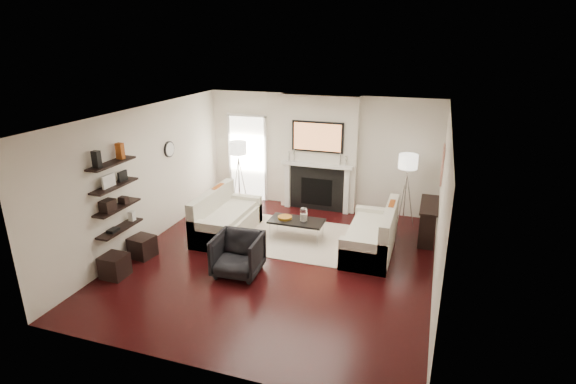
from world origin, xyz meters
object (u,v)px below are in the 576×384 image
(loveseat_left_base, at_px, (227,225))
(ottoman_near, at_px, (142,247))
(armchair, at_px, (238,253))
(lamp_left_shade, at_px, (238,148))
(coffee_table, at_px, (297,221))
(loveseat_right_base, at_px, (370,242))
(lamp_right_shade, at_px, (408,161))

(loveseat_left_base, relative_size, ottoman_near, 4.50)
(armchair, bearing_deg, lamp_left_shade, 110.53)
(loveseat_left_base, distance_m, coffee_table, 1.47)
(loveseat_right_base, distance_m, coffee_table, 1.52)
(loveseat_right_base, height_order, armchair, armchair)
(coffee_table, distance_m, ottoman_near, 3.02)
(loveseat_right_base, distance_m, lamp_left_shade, 3.93)
(loveseat_left_base, height_order, loveseat_right_base, same)
(loveseat_right_base, relative_size, armchair, 2.24)
(lamp_left_shade, height_order, ottoman_near, lamp_left_shade)
(loveseat_left_base, bearing_deg, lamp_left_shade, 105.63)
(armchair, distance_m, lamp_left_shade, 3.52)
(loveseat_right_base, distance_m, ottoman_near, 4.31)
(ottoman_near, bearing_deg, lamp_right_shade, 34.30)
(lamp_left_shade, relative_size, lamp_right_shade, 1.00)
(armchair, relative_size, ottoman_near, 2.01)
(ottoman_near, bearing_deg, armchair, -0.57)
(lamp_left_shade, distance_m, lamp_right_shade, 3.90)
(coffee_table, xyz_separation_m, ottoman_near, (-2.52, -1.65, -0.20))
(lamp_left_shade, distance_m, ottoman_near, 3.36)
(loveseat_left_base, xyz_separation_m, lamp_right_shade, (3.44, 1.67, 1.24))
(loveseat_left_base, bearing_deg, loveseat_right_base, 2.45)
(loveseat_right_base, bearing_deg, coffee_table, 175.94)
(loveseat_left_base, bearing_deg, armchair, -58.02)
(coffee_table, height_order, lamp_left_shade, lamp_left_shade)
(coffee_table, bearing_deg, lamp_left_shade, 143.40)
(coffee_table, distance_m, lamp_right_shade, 2.68)
(loveseat_left_base, distance_m, armchair, 1.70)
(loveseat_right_base, xyz_separation_m, ottoman_near, (-4.02, -1.54, -0.01))
(loveseat_left_base, xyz_separation_m, armchair, (0.90, -1.43, 0.19))
(loveseat_right_base, relative_size, coffee_table, 1.64)
(lamp_left_shade, bearing_deg, coffee_table, -36.60)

